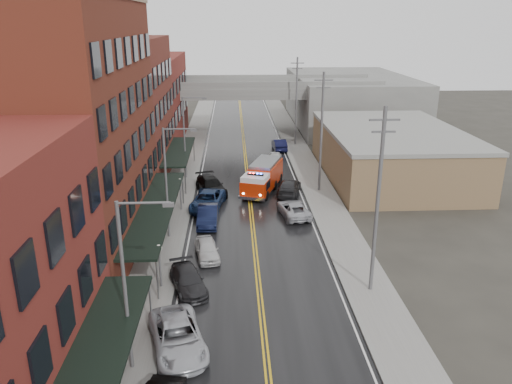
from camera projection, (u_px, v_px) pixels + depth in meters
name	position (u px, v px, depth m)	size (l,w,h in m)	color
road	(251.00, 210.00, 46.21)	(11.00, 160.00, 0.02)	black
sidewalk_left	(172.00, 210.00, 45.86)	(3.00, 160.00, 0.15)	slate
sidewalk_right	(329.00, 208.00, 46.51)	(3.00, 160.00, 0.15)	slate
curb_left	(190.00, 210.00, 45.94)	(0.30, 160.00, 0.15)	gray
curb_right	(311.00, 208.00, 46.44)	(0.30, 160.00, 0.15)	gray
brick_building_b	(71.00, 132.00, 36.07)	(9.00, 20.00, 18.00)	#5A2318
brick_building_c	(122.00, 111.00, 53.08)	(9.00, 15.00, 15.00)	maroon
brick_building_far	(149.00, 100.00, 70.09)	(9.00, 20.00, 12.00)	maroon
tan_building	(391.00, 154.00, 55.55)	(14.00, 22.00, 5.00)	#816145
right_far_block	(349.00, 100.00, 83.47)	(18.00, 30.00, 8.00)	slate
awning_0	(91.00, 373.00, 20.36)	(2.60, 16.00, 3.09)	black
awning_1	(157.00, 208.00, 38.29)	(2.60, 18.00, 3.09)	black
awning_2	(179.00, 151.00, 54.81)	(2.60, 13.00, 3.09)	black
globe_lamp_1	(159.00, 256.00, 31.95)	(0.44, 0.44, 3.12)	#59595B
globe_lamp_2	(180.00, 187.00, 45.17)	(0.44, 0.44, 3.12)	#59595B
street_lamp_0	(129.00, 277.00, 23.46)	(2.64, 0.22, 9.00)	#59595B
street_lamp_1	(169.00, 176.00, 38.56)	(2.64, 0.22, 9.00)	#59595B
street_lamp_2	(186.00, 132.00, 53.67)	(2.64, 0.22, 9.00)	#59595B
utility_pole_0	(378.00, 200.00, 30.31)	(1.80, 0.24, 12.00)	#59595B
utility_pole_1	(321.00, 131.00, 49.19)	(1.80, 0.24, 12.00)	#59595B
utility_pole_2	(296.00, 100.00, 68.08)	(1.80, 0.24, 12.00)	#59595B
overpass	(243.00, 95.00, 74.47)	(40.00, 10.00, 7.50)	slate
fire_truck	(262.00, 176.00, 50.77)	(4.98, 8.24, 2.87)	#B82508
parked_car_left_2	(178.00, 337.00, 26.39)	(2.59, 5.61, 1.56)	#B3B5BC
parked_car_left_3	(188.00, 281.00, 32.29)	(1.87, 4.60, 1.34)	#232325
parked_car_left_4	(207.00, 249.00, 36.71)	(1.58, 3.93, 1.34)	silver
parked_car_left_5	(208.00, 216.00, 42.68)	(1.67, 4.80, 1.58)	black
parked_car_left_6	(208.00, 200.00, 46.25)	(2.62, 5.68, 1.58)	navy
parked_car_left_7	(211.00, 186.00, 50.32)	(2.25, 5.53, 1.61)	black
parked_car_right_0	(294.00, 209.00, 44.46)	(2.26, 4.90, 1.36)	#AAACB3
parked_car_right_1	(289.00, 187.00, 50.11)	(2.10, 5.16, 1.50)	#252528
parked_car_right_2	(275.00, 157.00, 61.32)	(1.66, 4.12, 1.40)	silver
parked_car_right_3	(279.00, 144.00, 67.13)	(1.63, 4.66, 1.54)	black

